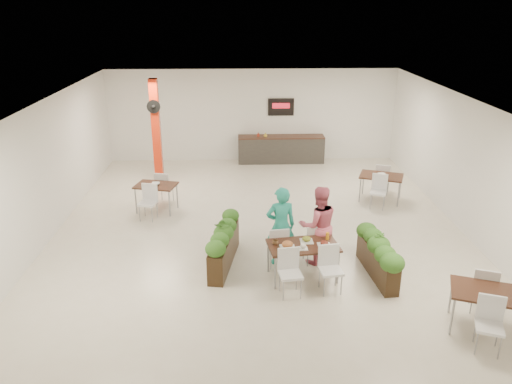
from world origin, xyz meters
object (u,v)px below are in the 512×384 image
at_px(diner_woman, 318,225).
at_px(planter_right, 378,254).
at_px(main_table, 303,250).
at_px(planter_left, 224,242).
at_px(service_counter, 281,149).
at_px(side_table_a, 156,189).
at_px(red_column, 156,130).
at_px(side_table_b, 381,179).
at_px(diner_man, 281,226).
at_px(side_table_c, 488,298).

height_order(diner_woman, planter_right, diner_woman).
distance_m(main_table, planter_left, 1.73).
bearing_deg(service_counter, side_table_a, -130.77).
xyz_separation_m(red_column, main_table, (3.78, -6.09, -1.01)).
bearing_deg(side_table_b, side_table_a, -153.97).
bearing_deg(diner_man, side_table_b, -139.19).
relative_size(red_column, service_counter, 1.07).
height_order(diner_woman, side_table_a, diner_woman).
distance_m(diner_man, planter_right, 2.07).
bearing_deg(planter_right, side_table_b, 74.05).
xyz_separation_m(red_column, planter_right, (5.34, -6.03, -1.15)).
distance_m(diner_man, diner_woman, 0.80).
xyz_separation_m(diner_man, diner_woman, (0.80, -0.00, 0.00)).
xyz_separation_m(service_counter, diner_woman, (0.19, -7.30, 0.38)).
bearing_deg(diner_woman, planter_right, 144.77).
relative_size(diner_woman, planter_left, 0.87).
bearing_deg(diner_man, diner_woman, 172.28).
bearing_deg(side_table_c, diner_woman, 155.75).
height_order(diner_man, diner_woman, diner_woman).
bearing_deg(planter_left, side_table_c, -28.72).
xyz_separation_m(planter_left, side_table_b, (4.34, 3.56, 0.11)).
relative_size(diner_man, side_table_a, 1.04).
relative_size(diner_man, planter_right, 0.94).
distance_m(side_table_b, side_table_c, 6.04).
height_order(diner_woman, side_table_c, diner_woman).
height_order(planter_right, side_table_b, planter_right).
bearing_deg(side_table_c, side_table_b, 112.21).
distance_m(diner_man, side_table_a, 4.32).
xyz_separation_m(diner_woman, planter_left, (-2.01, -0.02, -0.35)).
distance_m(diner_woman, side_table_b, 4.25).
bearing_deg(diner_man, planter_right, 155.21).
relative_size(planter_right, side_table_b, 1.11).
bearing_deg(red_column, diner_woman, -52.39).
bearing_deg(diner_woman, planter_left, -7.28).
relative_size(red_column, planter_right, 1.73).
bearing_deg(side_table_c, service_counter, 125.96).
distance_m(red_column, service_counter, 4.56).
relative_size(diner_woman, side_table_b, 1.05).
bearing_deg(red_column, side_table_b, -16.16).
relative_size(service_counter, side_table_c, 1.80).
height_order(red_column, planter_left, red_column).
distance_m(planter_right, side_table_b, 4.31).
distance_m(planter_left, side_table_b, 5.62).
relative_size(service_counter, planter_right, 1.62).
xyz_separation_m(diner_woman, side_table_a, (-3.90, 3.00, -0.26)).
bearing_deg(red_column, main_table, -58.19).
distance_m(main_table, diner_man, 0.80).
height_order(service_counter, planter_right, service_counter).
bearing_deg(main_table, service_counter, 88.41).
bearing_deg(service_counter, planter_right, -80.39).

